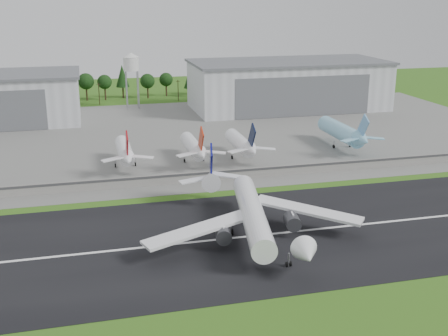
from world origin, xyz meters
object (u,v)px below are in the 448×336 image
object	(u,v)px
main_airliner	(253,219)
parked_jet_red_a	(125,152)
parked_jet_red_b	(195,147)
parked_jet_navy	(242,144)
parked_jet_skyblue	(344,133)

from	to	relation	value
main_airliner	parked_jet_red_a	distance (m)	71.86
parked_jet_red_b	parked_jet_navy	xyz separation A→B (m)	(17.84, 0.03, 0.12)
parked_jet_red_b	parked_jet_skyblue	bearing A→B (deg)	4.81
parked_jet_red_a	parked_jet_skyblue	size ratio (longest dim) A/B	0.84
parked_jet_red_a	main_airliner	bearing A→B (deg)	-68.69
main_airliner	parked_jet_red_b	distance (m)	66.96
main_airliner	parked_jet_navy	bearing A→B (deg)	-93.53
parked_jet_red_a	parked_jet_navy	size ratio (longest dim) A/B	1.00
parked_jet_navy	parked_jet_skyblue	bearing A→B (deg)	6.76
parked_jet_skyblue	main_airliner	bearing A→B (deg)	-129.45
parked_jet_red_b	parked_jet_navy	size ratio (longest dim) A/B	1.00
parked_jet_red_b	parked_jet_navy	world-z (taller)	parked_jet_navy
main_airliner	parked_jet_skyblue	distance (m)	93.31
parked_jet_skyblue	parked_jet_navy	bearing A→B (deg)	-173.24
main_airliner	parked_jet_red_a	xyz separation A→B (m)	(-26.12, 66.94, 1.01)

